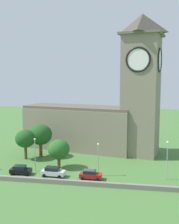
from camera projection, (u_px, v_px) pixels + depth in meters
The scene contains 12 objects.
ground_plane at pixel (99, 153), 68.34m from camera, with size 200.00×200.00×0.00m, color #477538.
church at pixel (103, 110), 69.43m from camera, with size 36.37×16.77×33.20m.
quay_barrier at pixel (83, 183), 47.78m from camera, with size 45.44×0.70×0.82m, color gray.
car_black at pixel (20, 170), 53.34m from camera, with size 4.12×2.33×1.71m.
car_white at pixel (53, 172), 52.10m from camera, with size 4.57×2.31×1.81m.
car_red at pixel (90, 175), 50.67m from camera, with size 4.09×2.04×1.73m.
streetlamp_west_mid at pixel (35, 149), 54.68m from camera, with size 0.44×0.44×6.73m.
streetlamp_central at pixel (98, 154), 52.06m from camera, with size 0.44×0.44×6.35m.
streetlamp_east_mid at pixel (167, 154), 49.84m from camera, with size 0.44×0.44×7.26m.
tree_by_tower at pixel (25, 139), 62.72m from camera, with size 4.57×4.57×6.86m.
tree_riverside_east at pixel (59, 149), 56.70m from camera, with size 4.50×4.50×5.98m.
tree_riverside_west at pixel (40, 135), 64.70m from camera, with size 5.44×5.44×7.77m.
Camera 1 is at (8.83, -50.97, 18.72)m, focal length 44.11 mm.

